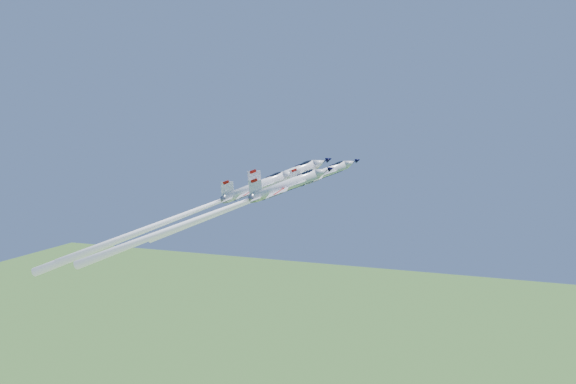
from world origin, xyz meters
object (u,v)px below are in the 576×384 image
(jet_lead, at_px, (256,199))
(jet_left, at_px, (182,215))
(jet_right, at_px, (206,216))
(jet_slot, at_px, (180,216))

(jet_lead, distance_m, jet_left, 18.18)
(jet_lead, xyz_separation_m, jet_left, (-17.47, 2.26, -4.52))
(jet_lead, height_order, jet_left, jet_left)
(jet_right, bearing_deg, jet_lead, 124.08)
(jet_lead, distance_m, jet_right, 10.46)
(jet_slot, bearing_deg, jet_lead, 85.66)
(jet_left, bearing_deg, jet_lead, 69.93)
(jet_left, relative_size, jet_right, 1.26)
(jet_left, height_order, jet_right, jet_left)
(jet_left, distance_m, jet_right, 14.40)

